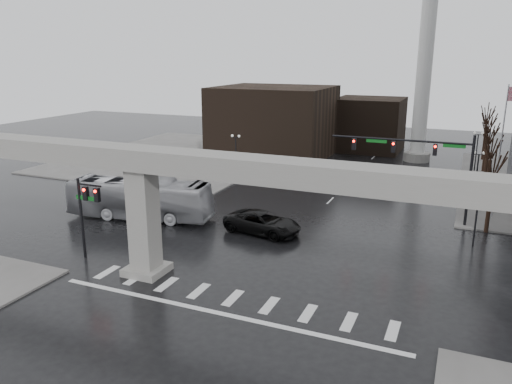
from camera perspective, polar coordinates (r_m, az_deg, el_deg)
ground at (r=32.13m, az=-1.86°, el=-11.25°), size 160.00×160.00×0.00m
sidewalk_nw at (r=74.21m, az=-8.40°, el=4.13°), size 28.00×36.00×0.15m
elevated_guideway at (r=29.19m, az=0.28°, el=0.45°), size 48.00×2.60×8.70m
building_far_left at (r=73.47m, az=2.03°, el=8.06°), size 16.00×14.00×10.00m
building_far_mid at (r=79.95m, az=12.78°, el=7.57°), size 10.00×10.00×8.00m
smokestack at (r=72.26m, az=18.73°, el=13.80°), size 3.60×3.60×30.00m
signal_mast_arm at (r=45.72m, az=18.70°, el=3.78°), size 12.12×0.43×8.00m
signal_left_pole at (r=37.50m, az=-18.82°, el=-1.44°), size 2.30×0.30×6.00m
flagpole_assembly at (r=48.58m, az=26.64°, el=5.65°), size 2.06×0.12×12.00m
lamp_right_0 at (r=41.48m, az=24.03°, el=-1.25°), size 1.22×0.32×5.11m
lamp_right_1 at (r=55.11m, az=23.99°, el=2.63°), size 1.22×0.32×5.11m
lamp_right_2 at (r=68.88m, az=23.96°, el=4.96°), size 1.22×0.32×5.11m
lamp_left_0 at (r=48.78m, az=-9.39°, el=2.25°), size 1.22×0.32×5.11m
lamp_left_1 at (r=60.79m, az=-2.33°, el=5.05°), size 1.22×0.32×5.11m
lamp_left_2 at (r=73.50m, az=2.38°, el=6.86°), size 1.22×0.32×5.11m
tree_right_0 at (r=45.58m, az=25.21°, el=-0.87°), size 1.09×1.58×7.50m
tree_right_1 at (r=53.33m, az=25.02°, el=1.43°), size 1.09×1.61×7.67m
tree_right_2 at (r=61.15m, az=24.88°, el=3.15°), size 1.10×1.63×7.85m
tree_right_3 at (r=69.00m, az=24.77°, el=4.47°), size 1.11×1.66×8.02m
tree_right_4 at (r=76.89m, az=24.69°, el=5.52°), size 1.12×1.69×8.19m
pickup_truck at (r=41.62m, az=0.77°, el=-3.51°), size 6.91×3.92×1.82m
city_bus at (r=46.32m, az=-13.15°, el=-0.73°), size 13.63×5.23×3.71m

